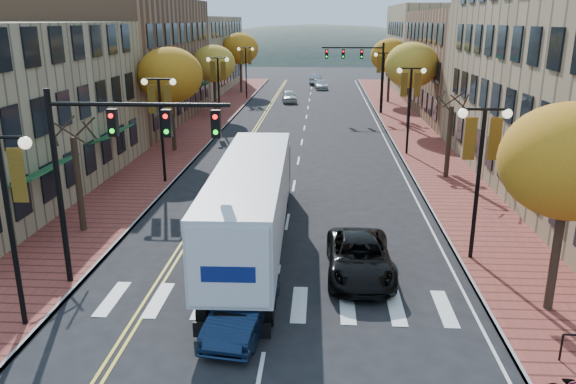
# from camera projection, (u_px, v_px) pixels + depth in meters

# --- Properties ---
(ground) EXTENTS (200.00, 200.00, 0.00)m
(ground) POSITION_uv_depth(u_px,v_px,m) (267.00, 336.00, 16.94)
(ground) COLOR black
(ground) RESTS_ON ground
(sidewalk_left) EXTENTS (4.00, 85.00, 0.15)m
(sidewalk_left) POSITION_uv_depth(u_px,v_px,m) (200.00, 129.00, 48.44)
(sidewalk_left) COLOR brown
(sidewalk_left) RESTS_ON ground
(sidewalk_right) EXTENTS (4.00, 85.00, 0.15)m
(sidewalk_right) POSITION_uv_depth(u_px,v_px,m) (410.00, 132.00, 47.39)
(sidewalk_right) COLOR brown
(sidewalk_right) RESTS_ON ground
(building_left_mid) EXTENTS (12.00, 24.00, 11.00)m
(building_left_mid) POSITION_uv_depth(u_px,v_px,m) (118.00, 62.00, 50.65)
(building_left_mid) COLOR brown
(building_left_mid) RESTS_ON ground
(building_left_far) EXTENTS (12.00, 26.00, 9.50)m
(building_left_far) POSITION_uv_depth(u_px,v_px,m) (184.00, 54.00, 74.72)
(building_left_far) COLOR #9E8966
(building_left_far) RESTS_ON ground
(building_right_mid) EXTENTS (15.00, 24.00, 10.00)m
(building_right_mid) POSITION_uv_depth(u_px,v_px,m) (498.00, 64.00, 54.45)
(building_right_mid) COLOR brown
(building_right_mid) RESTS_ON ground
(building_right_far) EXTENTS (15.00, 20.00, 11.00)m
(building_right_far) POSITION_uv_depth(u_px,v_px,m) (450.00, 48.00, 75.28)
(building_right_far) COLOR #9E8966
(building_right_far) RESTS_ON ground
(tree_left_a) EXTENTS (0.28, 0.28, 4.20)m
(tree_left_a) POSITION_uv_depth(u_px,v_px,m) (79.00, 185.00, 24.43)
(tree_left_a) COLOR #382619
(tree_left_a) RESTS_ON sidewalk_left
(tree_left_b) EXTENTS (4.48, 4.48, 7.21)m
(tree_left_b) POSITION_uv_depth(u_px,v_px,m) (170.00, 75.00, 38.75)
(tree_left_b) COLOR #382619
(tree_left_b) RESTS_ON sidewalk_left
(tree_left_c) EXTENTS (4.16, 4.16, 6.69)m
(tree_left_c) POSITION_uv_depth(u_px,v_px,m) (214.00, 64.00, 54.13)
(tree_left_c) COLOR #382619
(tree_left_c) RESTS_ON sidewalk_left
(tree_left_d) EXTENTS (4.61, 4.61, 7.42)m
(tree_left_d) POSITION_uv_depth(u_px,v_px,m) (240.00, 49.00, 71.14)
(tree_left_d) COLOR #382619
(tree_left_d) RESTS_ON sidewalk_left
(tree_right_a) EXTENTS (4.16, 4.16, 6.69)m
(tree_right_a) POSITION_uv_depth(u_px,v_px,m) (570.00, 162.00, 16.83)
(tree_right_a) COLOR #382619
(tree_right_a) RESTS_ON sidewalk_right
(tree_right_b) EXTENTS (0.28, 0.28, 4.20)m
(tree_right_b) POSITION_uv_depth(u_px,v_px,m) (449.00, 142.00, 32.92)
(tree_right_b) COLOR #382619
(tree_right_b) RESTS_ON sidewalk_right
(tree_right_c) EXTENTS (4.48, 4.48, 7.21)m
(tree_right_c) POSITION_uv_depth(u_px,v_px,m) (412.00, 65.00, 47.24)
(tree_right_c) COLOR #382619
(tree_right_c) RESTS_ON sidewalk_right
(tree_right_d) EXTENTS (4.35, 4.35, 7.00)m
(tree_right_d) POSITION_uv_depth(u_px,v_px,m) (390.00, 56.00, 62.55)
(tree_right_d) COLOR #382619
(tree_right_d) RESTS_ON sidewalk_right
(lamp_left_a) EXTENTS (1.96, 0.36, 6.05)m
(lamp_left_a) POSITION_uv_depth(u_px,v_px,m) (6.00, 196.00, 16.11)
(lamp_left_a) COLOR black
(lamp_left_a) RESTS_ON ground
(lamp_left_b) EXTENTS (1.96, 0.36, 6.05)m
(lamp_left_b) POSITION_uv_depth(u_px,v_px,m) (160.00, 110.00, 31.37)
(lamp_left_b) COLOR black
(lamp_left_b) RESTS_ON ground
(lamp_left_c) EXTENTS (1.96, 0.36, 6.05)m
(lamp_left_c) POSITION_uv_depth(u_px,v_px,m) (218.00, 78.00, 48.54)
(lamp_left_c) COLOR black
(lamp_left_c) RESTS_ON ground
(lamp_left_d) EXTENTS (1.96, 0.36, 6.05)m
(lamp_left_d) POSITION_uv_depth(u_px,v_px,m) (246.00, 63.00, 65.71)
(lamp_left_d) COLOR black
(lamp_left_d) RESTS_ON ground
(lamp_right_a) EXTENTS (1.96, 0.36, 6.05)m
(lamp_right_a) POSITION_uv_depth(u_px,v_px,m) (481.00, 155.00, 20.96)
(lamp_right_a) COLOR black
(lamp_right_a) RESTS_ON ground
(lamp_right_b) EXTENTS (1.96, 0.36, 6.05)m
(lamp_right_b) POSITION_uv_depth(u_px,v_px,m) (410.00, 94.00, 38.13)
(lamp_right_b) COLOR black
(lamp_right_b) RESTS_ON ground
(lamp_right_c) EXTENTS (1.96, 0.36, 6.05)m
(lamp_right_c) POSITION_uv_depth(u_px,v_px,m) (383.00, 71.00, 55.30)
(lamp_right_c) COLOR black
(lamp_right_c) RESTS_ON ground
(traffic_mast_near) EXTENTS (6.10, 0.35, 7.00)m
(traffic_mast_near) POSITION_uv_depth(u_px,v_px,m) (110.00, 152.00, 18.67)
(traffic_mast_near) COLOR black
(traffic_mast_near) RESTS_ON ground
(traffic_mast_far) EXTENTS (6.10, 0.34, 7.00)m
(traffic_mast_far) POSITION_uv_depth(u_px,v_px,m) (363.00, 64.00, 55.23)
(traffic_mast_far) COLOR black
(traffic_mast_far) RESTS_ON ground
(semi_truck) EXTENTS (2.82, 15.52, 3.87)m
(semi_truck) POSITION_uv_depth(u_px,v_px,m) (254.00, 195.00, 22.93)
(semi_truck) COLOR black
(semi_truck) RESTS_ON ground
(navy_sedan) EXTENTS (2.01, 4.33, 1.38)m
(navy_sedan) POSITION_uv_depth(u_px,v_px,m) (242.00, 309.00, 17.13)
(navy_sedan) COLOR #0C1A32
(navy_sedan) RESTS_ON ground
(black_suv) EXTENTS (2.40, 5.15, 1.43)m
(black_suv) POSITION_uv_depth(u_px,v_px,m) (360.00, 258.00, 20.73)
(black_suv) COLOR black
(black_suv) RESTS_ON ground
(car_far_white) EXTENTS (2.10, 4.18, 1.37)m
(car_far_white) POSITION_uv_depth(u_px,v_px,m) (289.00, 96.00, 64.52)
(car_far_white) COLOR silver
(car_far_white) RESTS_ON ground
(car_far_silver) EXTENTS (2.09, 4.23, 1.18)m
(car_far_silver) POSITION_uv_depth(u_px,v_px,m) (321.00, 85.00, 76.67)
(car_far_silver) COLOR #AEAFB6
(car_far_silver) RESTS_ON ground
(car_far_oncoming) EXTENTS (1.82, 4.64, 1.51)m
(car_far_oncoming) POSITION_uv_depth(u_px,v_px,m) (316.00, 79.00, 82.73)
(car_far_oncoming) COLOR #9B9BA3
(car_far_oncoming) RESTS_ON ground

